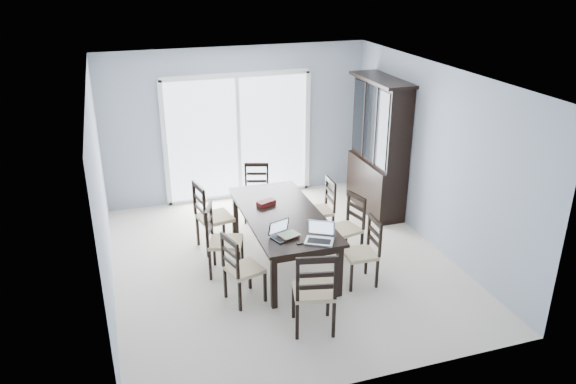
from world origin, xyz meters
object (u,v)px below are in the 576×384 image
Objects in this scene: chair_left_far at (208,210)px; chair_right_far at (324,202)px; cell_phone at (301,243)px; chair_right_near at (367,244)px; chair_left_near at (238,262)px; game_box at (266,203)px; chair_right_mid at (350,220)px; laptop_dark at (285,234)px; hot_tub at (210,158)px; chair_end_near at (315,284)px; china_hutch at (379,148)px; chair_left_mid at (218,233)px; laptop_silver at (319,238)px; dining_table at (282,218)px; chair_end_far at (257,185)px.

chair_left_far is 1.72m from chair_right_far.
chair_right_near is at bearing -2.79° from cell_phone.
chair_left_near is 1.29m from game_box.
chair_right_mid is (1.75, 0.67, 0.00)m from chair_left_near.
chair_left_far is 1.56m from laptop_dark.
chair_end_near is at bearing -87.51° from hot_tub.
chair_left_far is 3.42× the size of laptop_dark.
chair_right_near is (-1.15, -2.05, -0.53)m from china_hutch.
chair_left_far is at bearing -160.19° from chair_left_mid.
game_box is (0.06, 1.02, -0.02)m from laptop_dark.
chair_right_mid is at bearing -167.47° from chair_right_far.
laptop_silver is at bearing 23.26° from chair_left_far.
dining_table is 1.12m from chair_left_far.
dining_table is at bearing 71.28° from chair_right_mid.
hot_tub is at bearing 94.16° from game_box.
chair_left_mid is at bearing 76.33° from chair_end_far.
china_hutch is 1.79m from chair_right_mid.
china_hutch is 2.86m from laptop_silver.
chair_right_mid is at bearing 93.87° from chair_left_near.
dining_table is 0.97m from chair_right_mid.
cell_phone is at bearing 95.71° from chair_end_near.
chair_left_near is at bearing 90.50° from chair_right_near.
chair_left_far reaches higher than chair_end_far.
chair_right_far is (1.71, -0.11, -0.08)m from chair_left_far.
dining_table is at bearing 98.03° from chair_end_near.
chair_end_near is at bearing 103.99° from chair_end_far.
chair_right_far is at bearing 51.28° from cell_phone.
chair_right_near is 0.98× the size of chair_right_mid.
laptop_silver is 0.23m from cell_phone.
chair_left_near is 0.53× the size of hot_tub.
chair_right_far is 1.02m from game_box.
china_hutch is at bearing -52.32° from chair_right_mid.
chair_left_near reaches higher than dining_table.
chair_left_mid is 0.83m from game_box.
chair_left_far is (-0.89, 0.69, -0.04)m from dining_table.
chair_left_mid reaches higher than chair_right_mid.
chair_end_near is (-1.09, -1.52, 0.08)m from chair_right_mid.
chair_right_mid is at bearing 136.23° from chair_end_far.
hot_tub is (0.44, 4.15, -0.11)m from chair_left_near.
chair_right_far is 1.01× the size of chair_end_far.
chair_end_near reaches higher than hot_tub.
cell_phone is 0.43× the size of game_box.
chair_right_near is 0.86× the size of chair_end_near.
cell_phone is at bearing 62.96° from chair_left_near.
chair_right_mid is at bearing 106.13° from chair_left_mid.
china_hutch reaches higher than chair_left_mid.
chair_end_far is 1.90m from hot_tub.
chair_right_mid is (1.84, -0.77, -0.07)m from chair_left_far.
chair_left_near is 4.18m from hot_tub.
chair_left_mid is 4.47× the size of game_box.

